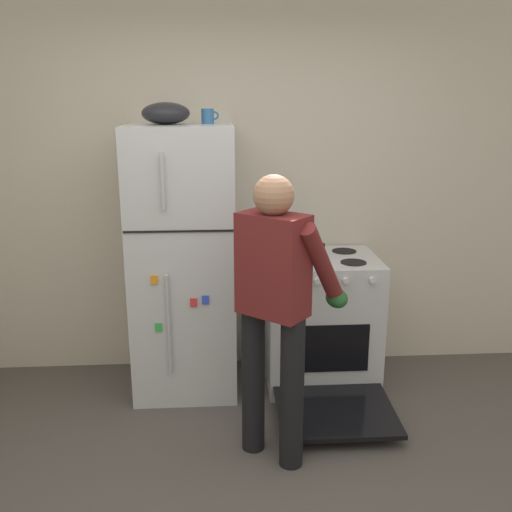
{
  "coord_description": "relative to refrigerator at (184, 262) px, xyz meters",
  "views": [
    {
      "loc": [
        -0.12,
        -2.17,
        1.97
      ],
      "look_at": [
        0.11,
        1.32,
        1.0
      ],
      "focal_mm": 40.47,
      "sensor_mm": 36.0,
      "label": 1
    }
  ],
  "objects": [
    {
      "name": "red_pot",
      "position": [
        0.78,
        -0.05,
        0.07
      ],
      "size": [
        0.33,
        0.23,
        0.11
      ],
      "color": "#19479E",
      "rests_on": "stove_range"
    },
    {
      "name": "kitchen_wall_back",
      "position": [
        0.36,
        0.38,
        0.45
      ],
      "size": [
        6.0,
        0.1,
        2.7
      ],
      "primitive_type": "cube",
      "color": "beige",
      "rests_on": "ground"
    },
    {
      "name": "person_cook",
      "position": [
        0.54,
        -0.87,
        0.05
      ],
      "size": [
        0.64,
        0.66,
        1.6
      ],
      "color": "black",
      "rests_on": "ground"
    },
    {
      "name": "coffee_mug",
      "position": [
        0.18,
        0.05,
        0.95
      ],
      "size": [
        0.11,
        0.08,
        0.1
      ],
      "color": "#2D6093",
      "rests_on": "refrigerator"
    },
    {
      "name": "refrigerator",
      "position": [
        0.0,
        0.0,
        0.0
      ],
      "size": [
        0.68,
        0.72,
        1.8
      ],
      "color": "silver",
      "rests_on": "ground"
    },
    {
      "name": "mixing_bowl",
      "position": [
        -0.08,
        0.0,
        0.97
      ],
      "size": [
        0.3,
        0.3,
        0.14
      ],
      "primitive_type": "ellipsoid",
      "color": "black",
      "rests_on": "refrigerator"
    },
    {
      "name": "stove_range",
      "position": [
        0.94,
        -0.02,
        -0.45
      ],
      "size": [
        0.76,
        1.22,
        0.92
      ],
      "color": "silver",
      "rests_on": "ground"
    }
  ]
}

